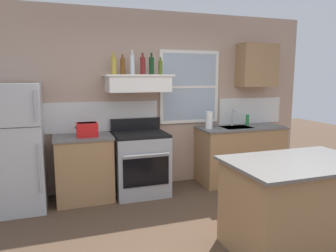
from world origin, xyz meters
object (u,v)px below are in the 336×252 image
at_px(bottle_amber_wine, 123,66).
at_px(kitchen_island, 297,205).
at_px(bottle_champagne_gold_foil, 114,65).
at_px(paper_towel_roll, 209,120).
at_px(stove_range, 141,163).
at_px(toaster, 87,129).
at_px(bottle_red_label_wine, 143,65).
at_px(bottle_olive_oil_square, 160,67).
at_px(dish_soap_bottle, 247,120).
at_px(bottle_clear_tall, 132,64).
at_px(bottle_dark_green_wine, 152,65).
at_px(refrigerator, 15,148).

xyz_separation_m(bottle_amber_wine, kitchen_island, (1.31, -2.11, -1.41)).
bearing_deg(bottle_champagne_gold_foil, kitchen_island, -55.73).
bearing_deg(paper_towel_roll, stove_range, -178.09).
distance_m(toaster, bottle_red_label_wine, 1.19).
height_order(bottle_olive_oil_square, dish_soap_bottle, bottle_olive_oil_square).
bearing_deg(kitchen_island, bottle_clear_tall, 119.35).
xyz_separation_m(stove_range, bottle_dark_green_wine, (0.21, 0.09, 1.41)).
bearing_deg(bottle_dark_green_wine, dish_soap_bottle, 1.64).
height_order(bottle_clear_tall, dish_soap_bottle, bottle_clear_tall).
relative_size(toaster, bottle_clear_tall, 0.87).
xyz_separation_m(bottle_amber_wine, bottle_red_label_wine, (0.28, -0.05, 0.01)).
bearing_deg(toaster, bottle_red_label_wine, 7.34).
height_order(refrigerator, stove_range, refrigerator).
bearing_deg(bottle_red_label_wine, bottle_clear_tall, 167.17).
relative_size(bottle_clear_tall, bottle_red_label_wine, 1.12).
relative_size(refrigerator, paper_towel_roll, 6.05).
height_order(refrigerator, dish_soap_bottle, refrigerator).
distance_m(bottle_amber_wine, dish_soap_bottle, 2.26).
height_order(refrigerator, bottle_amber_wine, bottle_amber_wine).
bearing_deg(paper_towel_roll, toaster, -177.86).
relative_size(bottle_clear_tall, kitchen_island, 0.24).
bearing_deg(bottle_clear_tall, paper_towel_roll, -3.27).
height_order(bottle_amber_wine, bottle_dark_green_wine, bottle_dark_green_wine).
distance_m(bottle_dark_green_wine, kitchen_island, 2.66).
xyz_separation_m(refrigerator, bottle_champagne_gold_foil, (1.32, 0.15, 1.06)).
height_order(bottle_clear_tall, bottle_red_label_wine, bottle_clear_tall).
relative_size(bottle_champagne_gold_foil, bottle_dark_green_wine, 0.98).
bearing_deg(refrigerator, bottle_clear_tall, 4.66).
xyz_separation_m(bottle_olive_oil_square, kitchen_island, (0.77, -2.05, -1.39)).
height_order(bottle_dark_green_wine, kitchen_island, bottle_dark_green_wine).
relative_size(bottle_amber_wine, bottle_clear_tall, 0.82).
bearing_deg(stove_range, refrigerator, -179.20).
relative_size(bottle_clear_tall, dish_soap_bottle, 1.89).
bearing_deg(bottle_clear_tall, bottle_red_label_wine, -12.83).
xyz_separation_m(refrigerator, bottle_clear_tall, (1.58, 0.13, 1.07)).
bearing_deg(toaster, paper_towel_roll, 2.14).
bearing_deg(paper_towel_roll, dish_soap_bottle, 7.50).
distance_m(stove_range, bottle_dark_green_wine, 1.43).
bearing_deg(kitchen_island, toaster, 133.44).
distance_m(toaster, bottle_olive_oil_square, 1.37).
bearing_deg(dish_soap_bottle, bottle_red_label_wine, -177.96).
bearing_deg(bottle_champagne_gold_foil, toaster, -159.26).
bearing_deg(stove_range, bottle_amber_wine, 148.20).
distance_m(bottle_champagne_gold_foil, paper_towel_roll, 1.68).
distance_m(bottle_red_label_wine, kitchen_island, 2.70).
relative_size(stove_range, bottle_clear_tall, 3.21).
bearing_deg(toaster, bottle_amber_wine, 16.51).
bearing_deg(bottle_amber_wine, bottle_clear_tall, -9.50).
bearing_deg(bottle_clear_tall, bottle_dark_green_wine, -3.32).
bearing_deg(bottle_amber_wine, stove_range, -31.80).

